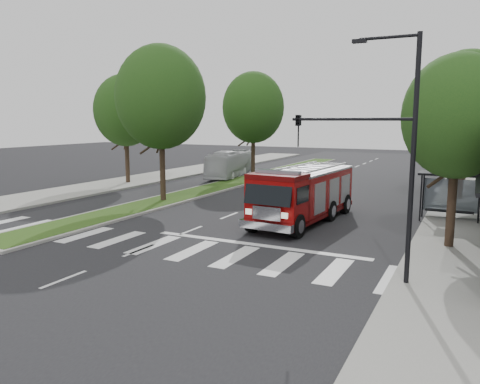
# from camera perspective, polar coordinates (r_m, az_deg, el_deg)

# --- Properties ---
(ground) EXTENTS (140.00, 140.00, 0.00)m
(ground) POSITION_cam_1_polar(r_m,az_deg,el_deg) (23.17, -5.99, -4.69)
(ground) COLOR black
(ground) RESTS_ON ground
(sidewalk_right) EXTENTS (5.00, 80.00, 0.15)m
(sidewalk_right) POSITION_cam_1_polar(r_m,az_deg,el_deg) (29.43, 26.79, -2.56)
(sidewalk_right) COLOR gray
(sidewalk_right) RESTS_ON ground
(sidewalk_left) EXTENTS (5.00, 80.00, 0.15)m
(sidewalk_left) POSITION_cam_1_polar(r_m,az_deg,el_deg) (39.74, -15.89, 0.77)
(sidewalk_left) COLOR gray
(sidewalk_left) RESTS_ON ground
(median) EXTENTS (3.00, 50.00, 0.15)m
(median) POSITION_cam_1_polar(r_m,az_deg,el_deg) (41.53, 0.43, 1.44)
(median) COLOR gray
(median) RESTS_ON ground
(bus_shelter) EXTENTS (3.20, 1.60, 2.61)m
(bus_shelter) POSITION_cam_1_polar(r_m,az_deg,el_deg) (27.31, 24.34, 0.97)
(bus_shelter) COLOR black
(bus_shelter) RESTS_ON ground
(tree_right_near) EXTENTS (4.40, 4.40, 8.05)m
(tree_right_near) POSITION_cam_1_polar(r_m,az_deg,el_deg) (20.96, 25.01, 8.32)
(tree_right_near) COLOR black
(tree_right_near) RESTS_ON ground
(tree_right_mid) EXTENTS (5.60, 5.60, 9.72)m
(tree_right_mid) POSITION_cam_1_polar(r_m,az_deg,el_deg) (32.97, 25.82, 9.84)
(tree_right_mid) COLOR black
(tree_right_mid) RESTS_ON ground
(tree_right_far) EXTENTS (5.00, 5.00, 8.73)m
(tree_right_far) POSITION_cam_1_polar(r_m,az_deg,el_deg) (42.95, 26.03, 8.51)
(tree_right_far) COLOR black
(tree_right_far) RESTS_ON ground
(tree_median_near) EXTENTS (5.80, 5.80, 10.16)m
(tree_median_near) POSITION_cam_1_polar(r_m,az_deg,el_deg) (30.92, -9.64, 11.31)
(tree_median_near) COLOR black
(tree_median_near) RESTS_ON ground
(tree_median_far) EXTENTS (5.60, 5.60, 9.72)m
(tree_median_far) POSITION_cam_1_polar(r_m,az_deg,el_deg) (43.01, 1.63, 10.25)
(tree_median_far) COLOR black
(tree_median_far) RESTS_ON ground
(tree_left_mid) EXTENTS (5.20, 5.20, 9.16)m
(tree_left_mid) POSITION_cam_1_polar(r_m,az_deg,el_deg) (40.56, -13.79, 9.63)
(tree_left_mid) COLOR black
(tree_left_mid) RESTS_ON ground
(streetlight_right_near) EXTENTS (4.08, 0.22, 8.00)m
(streetlight_right_near) POSITION_cam_1_polar(r_m,az_deg,el_deg) (15.68, 17.19, 5.80)
(streetlight_right_near) COLOR black
(streetlight_right_near) RESTS_ON ground
(streetlight_right_far) EXTENTS (2.11, 0.20, 8.00)m
(streetlight_right_far) POSITION_cam_1_polar(r_m,az_deg,el_deg) (39.00, 24.10, 6.69)
(streetlight_right_far) COLOR black
(streetlight_right_far) RESTS_ON ground
(fire_engine) EXTENTS (3.31, 9.00, 3.06)m
(fire_engine) POSITION_cam_1_polar(r_m,az_deg,el_deg) (24.95, 7.75, -0.32)
(fire_engine) COLOR #4F0404
(fire_engine) RESTS_ON ground
(city_bus) EXTENTS (3.71, 9.17, 2.49)m
(city_bus) POSITION_cam_1_polar(r_m,az_deg,el_deg) (44.44, -1.24, 3.43)
(city_bus) COLOR silver
(city_bus) RESTS_ON ground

